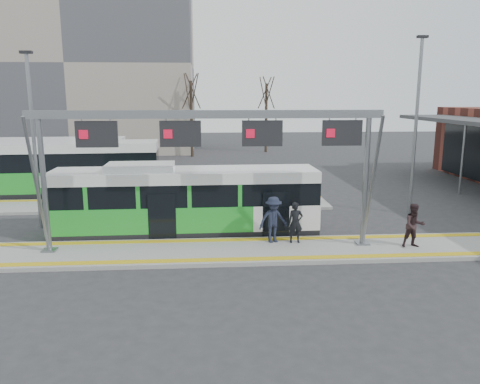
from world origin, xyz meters
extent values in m
plane|color=#2D2D30|center=(0.00, 0.00, 0.00)|extent=(120.00, 120.00, 0.00)
cube|color=gray|center=(0.00, 0.00, 0.07)|extent=(22.00, 3.00, 0.15)
cube|color=gray|center=(-4.00, 8.00, 0.07)|extent=(20.00, 3.00, 0.15)
cube|color=gold|center=(0.00, 1.15, 0.16)|extent=(22.00, 0.35, 0.02)
cube|color=gold|center=(0.00, -1.15, 0.16)|extent=(22.00, 0.35, 0.02)
cube|color=gold|center=(-4.00, 9.15, 0.16)|extent=(20.00, 0.35, 0.02)
cylinder|color=slate|center=(-6.50, 0.30, 2.67)|extent=(0.20, 0.20, 5.05)
cube|color=slate|center=(-6.50, 0.30, 0.18)|extent=(0.50, 0.50, 0.06)
cylinder|color=slate|center=(-6.50, -0.40, 2.67)|extent=(0.12, 1.46, 4.90)
cylinder|color=slate|center=(5.50, 0.30, 2.67)|extent=(0.20, 0.20, 5.05)
cube|color=slate|center=(5.50, 0.30, 0.18)|extent=(0.50, 0.50, 0.06)
cylinder|color=slate|center=(5.50, -0.40, 2.67)|extent=(0.12, 1.46, 4.90)
cube|color=slate|center=(-0.50, 0.30, 5.20)|extent=(13.00, 0.25, 0.30)
cube|color=black|center=(-4.50, 0.30, 4.50)|extent=(1.50, 0.12, 0.95)
cube|color=red|center=(-4.95, 0.23, 4.50)|extent=(0.32, 0.02, 0.32)
cube|color=black|center=(-1.50, 0.30, 4.50)|extent=(1.50, 0.12, 0.95)
cube|color=red|center=(-1.95, 0.23, 4.50)|extent=(0.32, 0.02, 0.32)
cube|color=black|center=(1.50, 0.30, 4.50)|extent=(1.50, 0.12, 0.95)
cube|color=red|center=(1.05, 0.23, 4.50)|extent=(0.32, 0.02, 0.32)
cube|color=black|center=(4.50, 0.30, 4.50)|extent=(1.50, 0.12, 0.95)
cube|color=red|center=(4.05, 0.23, 4.50)|extent=(0.32, 0.02, 0.32)
cylinder|color=slate|center=(14.80, 10.00, 2.15)|extent=(0.14, 0.14, 4.30)
cube|color=#9F9284|center=(-14.00, 36.00, 9.00)|extent=(24.00, 12.00, 18.00)
cube|color=black|center=(-1.48, 2.78, 0.16)|extent=(11.23, 2.54, 0.33)
cube|color=green|center=(-1.48, 2.78, 0.86)|extent=(11.23, 2.54, 1.07)
cube|color=black|center=(-1.48, 2.78, 1.87)|extent=(11.23, 2.47, 0.93)
cube|color=white|center=(-1.48, 2.78, 2.57)|extent=(11.23, 2.54, 0.47)
cube|color=orange|center=(4.10, 2.86, 2.47)|extent=(0.07, 1.67, 0.26)
cube|color=white|center=(-3.35, 2.75, 2.94)|extent=(2.82, 1.71, 0.28)
cylinder|color=black|center=(-5.39, 1.68, 0.47)|extent=(0.94, 0.29, 0.93)
cylinder|color=black|center=(-5.42, 3.76, 0.47)|extent=(0.94, 0.29, 0.93)
cylinder|color=black|center=(1.89, 1.79, 0.47)|extent=(0.94, 0.29, 0.93)
cylinder|color=black|center=(1.86, 3.87, 0.47)|extent=(0.94, 0.29, 0.93)
cube|color=black|center=(-9.91, 11.23, 0.19)|extent=(12.88, 3.37, 0.37)
cube|color=green|center=(-9.91, 11.23, 0.98)|extent=(12.88, 3.37, 1.22)
cube|color=black|center=(-9.91, 11.23, 2.13)|extent=(12.88, 3.29, 1.06)
cube|color=white|center=(-9.91, 11.23, 2.92)|extent=(12.88, 3.37, 0.53)
cylinder|color=black|center=(-6.02, 10.22, 0.53)|extent=(1.08, 0.37, 1.06)
cylinder|color=black|center=(-6.15, 12.63, 0.53)|extent=(1.08, 0.37, 1.06)
cube|color=black|center=(-12.10, 13.83, 0.19)|extent=(12.32, 3.34, 0.37)
cube|color=#181B93|center=(-12.10, 13.83, 0.98)|extent=(12.32, 3.34, 1.22)
cube|color=black|center=(-12.10, 13.83, 2.12)|extent=(12.31, 3.26, 1.06)
cube|color=white|center=(-12.10, 13.83, 2.92)|extent=(12.32, 3.34, 0.53)
cylinder|color=black|center=(-8.38, 12.82, 0.53)|extent=(1.08, 0.37, 1.06)
cylinder|color=black|center=(-8.51, 15.22, 0.53)|extent=(1.08, 0.37, 1.06)
imported|color=black|center=(2.90, 0.68, 0.96)|extent=(0.60, 0.40, 1.62)
imported|color=#2D1E20|center=(7.31, -0.22, 1.00)|extent=(0.84, 0.66, 1.70)
imported|color=#1B2031|center=(2.03, 0.78, 1.07)|extent=(1.32, 0.96, 1.84)
cylinder|color=#382B21|center=(-1.99, 29.16, 3.65)|extent=(0.28, 0.28, 7.30)
cylinder|color=#382B21|center=(5.74, 32.54, 3.57)|extent=(0.28, 0.28, 7.15)
cylinder|color=slate|center=(-8.07, 4.07, 3.83)|extent=(0.16, 0.16, 7.66)
cube|color=black|center=(-8.07, 4.07, 7.66)|extent=(0.50, 0.25, 0.12)
cylinder|color=slate|center=(9.70, 5.51, 4.30)|extent=(0.16, 0.16, 8.60)
cube|color=black|center=(9.70, 5.51, 8.60)|extent=(0.50, 0.25, 0.12)
camera|label=1|loc=(-0.55, -16.91, 5.85)|focal=35.00mm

